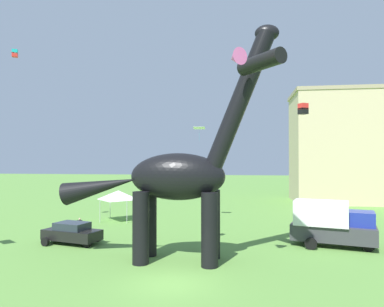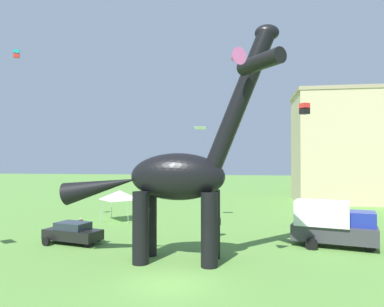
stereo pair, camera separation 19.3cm
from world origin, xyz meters
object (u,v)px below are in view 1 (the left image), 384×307
(kite_mid_left, at_px, (255,61))
(kite_far_left, at_px, (15,53))
(person_strolling_adult, at_px, (216,223))
(kite_high_left, at_px, (303,109))
(dinosaur_sculpture, at_px, (177,177))
(festival_canopy_tent, at_px, (118,195))
(parked_box_truck, at_px, (331,223))
(parked_sedan_left, at_px, (72,233))
(kite_high_right, at_px, (199,128))
(person_near_flyer, at_px, (80,224))

(kite_mid_left, height_order, kite_far_left, kite_far_left)
(person_strolling_adult, bearing_deg, kite_high_left, -127.56)
(dinosaur_sculpture, distance_m, kite_far_left, 20.13)
(dinosaur_sculpture, distance_m, festival_canopy_tent, 15.60)
(dinosaur_sculpture, xyz_separation_m, kite_high_left, (9.95, 15.17, 6.05))
(parked_box_truck, height_order, person_strolling_adult, parked_box_truck)
(dinosaur_sculpture, bearing_deg, parked_sedan_left, 151.77)
(parked_box_truck, xyz_separation_m, kite_mid_left, (-5.49, -7.52, 9.55))
(parked_sedan_left, xyz_separation_m, kite_far_left, (-7.43, 4.09, 14.57))
(parked_sedan_left, distance_m, kite_high_left, 24.14)
(parked_sedan_left, relative_size, kite_high_right, 3.23)
(dinosaur_sculpture, bearing_deg, kite_high_right, 83.60)
(kite_high_left, height_order, kite_mid_left, kite_high_left)
(parked_box_truck, xyz_separation_m, person_strolling_adult, (-8.24, 2.04, -0.57))
(person_near_flyer, bearing_deg, person_strolling_adult, 96.05)
(dinosaur_sculpture, distance_m, parked_box_truck, 11.77)
(kite_mid_left, bearing_deg, person_strolling_adult, 106.04)
(dinosaur_sculpture, height_order, kite_far_left, kite_far_left)
(festival_canopy_tent, relative_size, kite_far_left, 4.90)
(dinosaur_sculpture, relative_size, person_strolling_adult, 7.91)
(person_strolling_adult, distance_m, festival_canopy_tent, 11.91)
(kite_mid_left, xyz_separation_m, kite_far_left, (-20.33, 9.84, 4.17))
(dinosaur_sculpture, height_order, person_near_flyer, dinosaur_sculpture)
(kite_high_right, bearing_deg, kite_far_left, -158.62)
(kite_mid_left, distance_m, kite_high_right, 16.74)
(person_strolling_adult, bearing_deg, dinosaur_sculpture, 81.90)
(person_near_flyer, relative_size, kite_far_left, 1.89)
(kite_mid_left, relative_size, kite_far_left, 4.84)
(person_strolling_adult, distance_m, kite_mid_left, 14.19)
(kite_high_left, distance_m, kite_far_left, 27.18)
(dinosaur_sculpture, xyz_separation_m, parked_box_truck, (10.12, 4.94, -3.43))
(dinosaur_sculpture, distance_m, kite_high_right, 13.94)
(dinosaur_sculpture, bearing_deg, kite_high_left, 49.44)
(dinosaur_sculpture, relative_size, parked_box_truck, 2.35)
(person_strolling_adult, relative_size, kite_far_left, 2.76)
(parked_sedan_left, xyz_separation_m, kite_mid_left, (12.90, -5.75, 10.40))
(person_strolling_adult, height_order, festival_canopy_tent, festival_canopy_tent)
(dinosaur_sculpture, xyz_separation_m, person_near_flyer, (-9.50, 6.97, -4.34))
(kite_high_left, height_order, kite_high_right, kite_high_left)
(festival_canopy_tent, distance_m, kite_mid_left, 21.99)
(kite_mid_left, bearing_deg, kite_far_left, 154.18)
(dinosaur_sculpture, height_order, kite_high_left, dinosaur_sculpture)
(festival_canopy_tent, xyz_separation_m, kite_high_left, (18.26, 2.22, 8.58))
(person_strolling_adult, xyz_separation_m, festival_canopy_tent, (-10.19, 5.98, 1.47))
(person_strolling_adult, relative_size, kite_high_left, 1.65)
(parked_sedan_left, distance_m, kite_far_left, 16.86)
(person_strolling_adult, xyz_separation_m, kite_high_right, (-2.09, 6.34, 8.10))
(person_near_flyer, height_order, kite_mid_left, kite_mid_left)
(parked_sedan_left, distance_m, festival_canopy_tent, 9.94)
(parked_box_truck, xyz_separation_m, kite_far_left, (-25.82, 2.32, 13.73))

